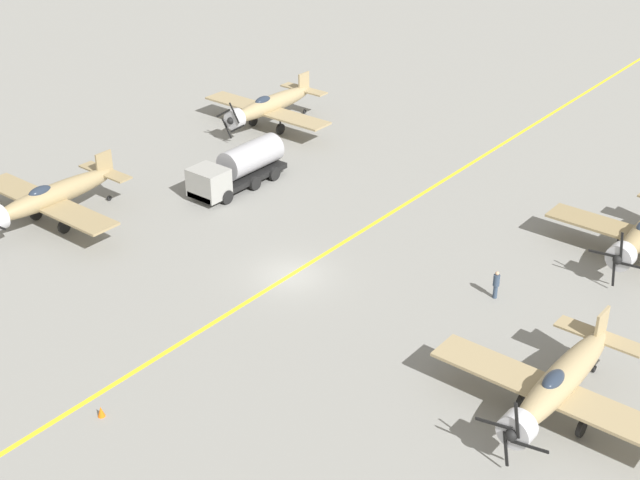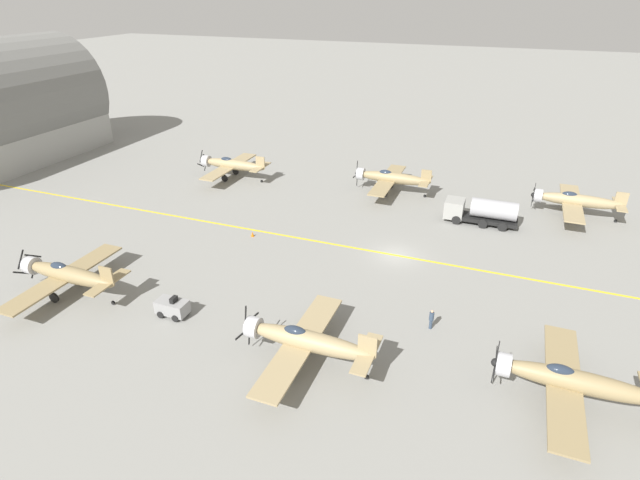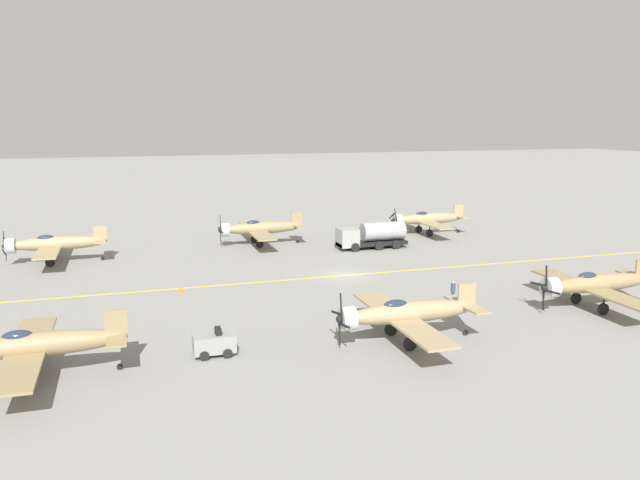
# 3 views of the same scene
# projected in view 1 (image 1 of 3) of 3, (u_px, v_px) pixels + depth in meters

# --- Properties ---
(ground_plane) EXTENTS (400.00, 400.00, 0.00)m
(ground_plane) POSITION_uv_depth(u_px,v_px,m) (291.00, 275.00, 52.98)
(ground_plane) COLOR gray
(taxiway_stripe) EXTENTS (0.30, 160.00, 0.01)m
(taxiway_stripe) POSITION_uv_depth(u_px,v_px,m) (291.00, 275.00, 52.98)
(taxiway_stripe) COLOR yellow
(taxiway_stripe) RESTS_ON ground
(airplane_mid_right) EXTENTS (12.00, 9.98, 3.80)m
(airplane_mid_right) POSITION_uv_depth(u_px,v_px,m) (51.00, 197.00, 57.79)
(airplane_mid_right) COLOR #98845B
(airplane_mid_right) RESTS_ON ground
(airplane_near_right) EXTENTS (12.00, 9.98, 3.65)m
(airplane_near_right) POSITION_uv_depth(u_px,v_px,m) (269.00, 106.00, 72.86)
(airplane_near_right) COLOR tan
(airplane_near_right) RESTS_ON ground
(airplane_mid_left) EXTENTS (12.00, 9.98, 3.78)m
(airplane_mid_left) POSITION_uv_depth(u_px,v_px,m) (559.00, 384.00, 40.57)
(airplane_mid_left) COLOR tan
(airplane_mid_left) RESTS_ON ground
(fuel_tanker) EXTENTS (2.68, 8.00, 2.98)m
(fuel_tanker) POSITION_uv_depth(u_px,v_px,m) (238.00, 168.00, 63.07)
(fuel_tanker) COLOR black
(fuel_tanker) RESTS_ON ground
(ground_crew_walking) EXTENTS (0.37, 0.37, 1.72)m
(ground_crew_walking) POSITION_uv_depth(u_px,v_px,m) (496.00, 284.00, 50.33)
(ground_crew_walking) COLOR #334256
(ground_crew_walking) RESTS_ON ground
(traffic_cone) EXTENTS (0.36, 0.36, 0.55)m
(traffic_cone) POSITION_uv_depth(u_px,v_px,m) (101.00, 412.00, 41.52)
(traffic_cone) COLOR orange
(traffic_cone) RESTS_ON ground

